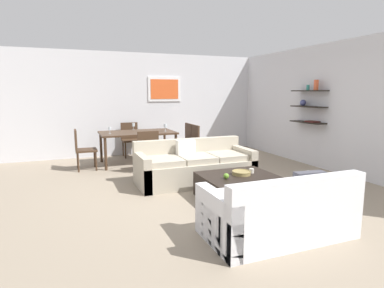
{
  "coord_description": "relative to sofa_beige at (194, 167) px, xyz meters",
  "views": [
    {
      "loc": [
        -2.22,
        -5.07,
        1.66
      ],
      "look_at": [
        -0.13,
        0.2,
        0.75
      ],
      "focal_mm": 30.01,
      "sensor_mm": 36.0,
      "label": 1
    }
  ],
  "objects": [
    {
      "name": "apple_on_coffee_table",
      "position": [
        0.01,
        -1.25,
        0.13
      ],
      "size": [
        0.08,
        0.08,
        0.08
      ],
      "primitive_type": "sphere",
      "color": "#669E2D",
      "rests_on": "coffee_table"
    },
    {
      "name": "dining_chair_right_far",
      "position": [
        0.63,
        2.24,
        0.21
      ],
      "size": [
        0.44,
        0.44,
        0.88
      ],
      "color": "#422D1E",
      "rests_on": "ground"
    },
    {
      "name": "back_wall_unit",
      "position": [
        0.33,
        3.19,
        1.06
      ],
      "size": [
        8.4,
        0.09,
        2.7
      ],
      "color": "silver",
      "rests_on": "ground"
    },
    {
      "name": "wine_glass_right_near",
      "position": [
        0.02,
        1.88,
        0.59
      ],
      "size": [
        0.08,
        0.08,
        0.18
      ],
      "color": "silver",
      "rests_on": "dining_table"
    },
    {
      "name": "dining_chair_left_near",
      "position": [
        -1.9,
        1.78,
        0.21
      ],
      "size": [
        0.44,
        0.44,
        0.88
      ],
      "color": "#422D1E",
      "rests_on": "ground"
    },
    {
      "name": "ground_plane",
      "position": [
        0.03,
        -0.34,
        -0.29
      ],
      "size": [
        18.0,
        18.0,
        0.0
      ],
      "primitive_type": "plane",
      "color": "gray"
    },
    {
      "name": "dining_chair_right_near",
      "position": [
        0.63,
        1.78,
        0.21
      ],
      "size": [
        0.44,
        0.44,
        0.88
      ],
      "color": "#422D1E",
      "rests_on": "ground"
    },
    {
      "name": "decorative_bowl",
      "position": [
        0.34,
        -1.12,
        0.12
      ],
      "size": [
        0.3,
        0.3,
        0.06
      ],
      "color": "#99844C",
      "rests_on": "coffee_table"
    },
    {
      "name": "loveseat_white",
      "position": [
        0.05,
        -2.48,
        0.0
      ],
      "size": [
        1.69,
        0.9,
        0.78
      ],
      "color": "white",
      "rests_on": "ground"
    },
    {
      "name": "dining_table",
      "position": [
        -0.63,
        2.01,
        0.39
      ],
      "size": [
        1.71,
        1.03,
        0.75
      ],
      "color": "#422D1E",
      "rests_on": "ground"
    },
    {
      "name": "right_wall_shelf_unit",
      "position": [
        3.05,
        0.27,
        1.06
      ],
      "size": [
        0.34,
        8.2,
        2.7
      ],
      "color": "silver",
      "rests_on": "ground"
    },
    {
      "name": "wine_glass_head",
      "position": [
        -0.63,
        2.46,
        0.58
      ],
      "size": [
        0.06,
        0.06,
        0.17
      ],
      "color": "silver",
      "rests_on": "dining_table"
    },
    {
      "name": "sofa_beige",
      "position": [
        0.0,
        0.0,
        0.0
      ],
      "size": [
        2.15,
        0.9,
        0.78
      ],
      "color": "#B2A893",
      "rests_on": "ground"
    },
    {
      "name": "dining_chair_head",
      "position": [
        -0.63,
        2.93,
        0.21
      ],
      "size": [
        0.44,
        0.44,
        0.88
      ],
      "color": "#422D1E",
      "rests_on": "ground"
    },
    {
      "name": "dining_chair_foot",
      "position": [
        -0.63,
        1.09,
        0.21
      ],
      "size": [
        0.44,
        0.44,
        0.88
      ],
      "color": "#422D1E",
      "rests_on": "ground"
    },
    {
      "name": "wine_glass_left_near",
      "position": [
        -1.28,
        1.88,
        0.57
      ],
      "size": [
        0.07,
        0.07,
        0.16
      ],
      "color": "silver",
      "rests_on": "dining_table"
    },
    {
      "name": "coffee_table",
      "position": [
        0.29,
        -1.19,
        -0.1
      ],
      "size": [
        1.15,
        1.07,
        0.38
      ],
      "color": "black",
      "rests_on": "ground"
    },
    {
      "name": "candle_jar",
      "position": [
        0.55,
        -1.09,
        0.12
      ],
      "size": [
        0.08,
        0.08,
        0.07
      ],
      "primitive_type": "cylinder",
      "color": "silver",
      "rests_on": "coffee_table"
    }
  ]
}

